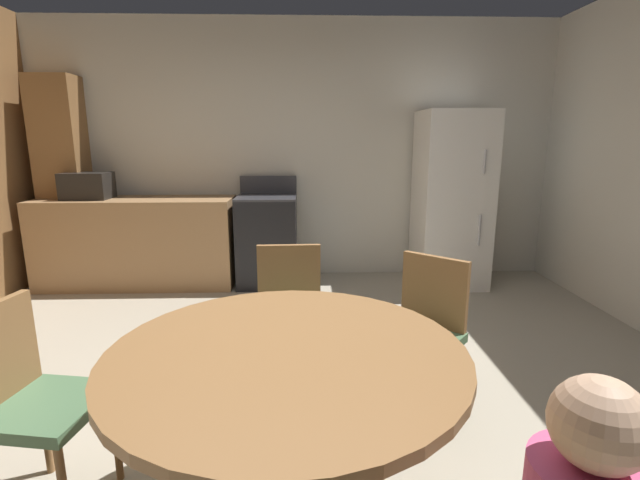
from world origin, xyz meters
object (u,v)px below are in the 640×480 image
dining_table (288,388)px  chair_west (29,395)px  chair_northeast (423,327)px  chair_north (289,310)px  microwave (87,186)px  oven_range (268,239)px  refrigerator (451,200)px

dining_table → chair_west: 1.05m
chair_northeast → dining_table: bearing=0.0°
chair_west → chair_north: (1.00, 0.88, 0.00)m
microwave → dining_table: size_ratio=0.34×
oven_range → chair_north: bearing=-82.0°
microwave → chair_northeast: 3.69m
microwave → chair_north: microwave is taller
refrigerator → dining_table: size_ratio=1.37×
microwave → chair_west: microwave is taller
chair_north → dining_table: bearing=0.0°
oven_range → dining_table: 3.14m
chair_west → chair_northeast: bearing=28.6°
oven_range → dining_table: (0.32, -3.12, 0.14)m
dining_table → chair_north: 1.05m
chair_north → microwave: bearing=-136.8°
microwave → chair_northeast: size_ratio=0.51×
dining_table → chair_north: bearing=91.7°
chair_west → oven_range: bearing=85.7°
oven_range → refrigerator: bearing=-1.6°
chair_northeast → chair_north: bearing=-68.1°
oven_range → microwave: (-1.78, -0.00, 0.56)m
dining_table → chair_northeast: 1.05m
chair_northeast → oven_range: bearing=-114.5°
refrigerator → microwave: refrigerator is taller
oven_range → chair_west: (-0.71, -2.95, 0.03)m
microwave → dining_table: microwave is taller
refrigerator → chair_west: size_ratio=2.02×
oven_range → chair_northeast: oven_range is taller
chair_west → chair_north: size_ratio=1.00×
microwave → chair_northeast: (2.80, -2.34, -0.53)m
oven_range → microwave: 1.86m
chair_north → chair_northeast: (0.73, -0.27, 0.00)m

